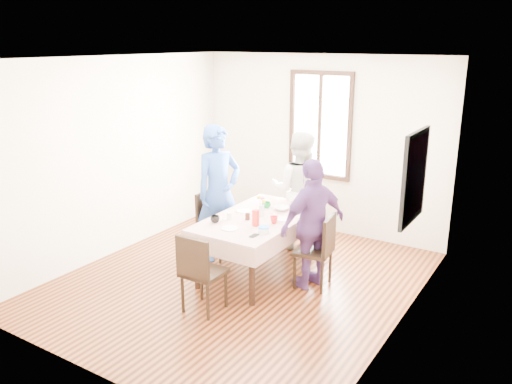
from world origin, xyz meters
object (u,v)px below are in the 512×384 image
Objects in this scene: chair_right at (313,251)px; chair_far at (299,215)px; person_far at (299,190)px; dining_table at (258,246)px; chair_left at (217,225)px; chair_near at (204,272)px; person_left at (218,193)px; person_right at (313,224)px.

chair_far is at bearing 27.37° from chair_right.
person_far is (0.00, -0.02, 0.39)m from chair_far.
chair_left reaches higher than dining_table.
dining_table is at bearing 89.05° from chair_near.
dining_table is 1.79× the size of chair_right.
chair_far is at bearing 90.00° from dining_table.
person_left is (-0.73, -0.97, 0.47)m from chair_far.
dining_table is 0.93m from person_left.
chair_left is at bearing 33.30° from person_far.
chair_far reaches higher than dining_table.
chair_left is 1.52m from person_right.
person_right is at bearing 57.12° from chair_near.
dining_table is 1.03× the size of person_right.
chair_far is at bearing 89.05° from chair_near.
person_far is at bearing 89.05° from chair_near.
person_far is (-0.75, 1.05, 0.39)m from chair_right.
dining_table is at bearing 71.67° from person_far.
chair_right is at bearing -72.93° from person_left.
person_left reaches higher than chair_left.
person_right is at bearing 82.33° from chair_right.
person_far is at bearing 27.89° from chair_right.
dining_table is 1.13m from chair_far.
chair_near is at bearing -90.00° from dining_table.
chair_right is at bearing 113.27° from person_right.
person_far reaches higher than person_right.
person_far is at bearing 143.26° from chair_left.
chair_left is (-0.75, 0.15, 0.08)m from dining_table.
chair_left is at bearing 168.48° from dining_table.
chair_far is at bearing 143.85° from chair_left.
chair_near is 0.57× the size of person_right.
person_far is at bearing 83.61° from chair_far.
chair_left is 0.47m from person_left.
person_right is (0.73, -1.05, -0.06)m from person_far.
chair_far is at bearing -16.02° from person_left.
chair_left is 1.51m from chair_right.
chair_near is (0.75, -1.28, 0.00)m from chair_left.
chair_right is 1.00× the size of chair_far.
chair_right is 1.56m from person_left.
person_right is (1.46, -0.10, -0.13)m from person_left.
chair_right is at bearing 118.65° from chair_far.
person_left reaches higher than person_right.
dining_table is 1.79× the size of chair_far.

